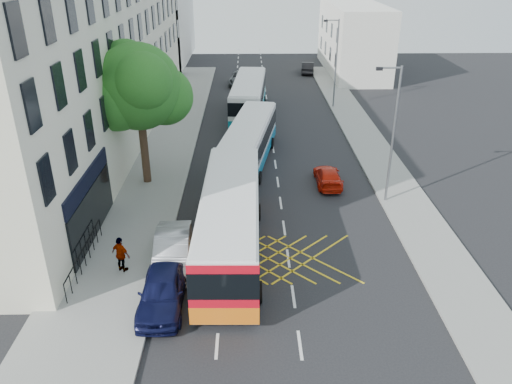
{
  "coord_description": "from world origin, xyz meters",
  "views": [
    {
      "loc": [
        -1.95,
        -14.65,
        13.7
      ],
      "look_at": [
        -1.54,
        9.0,
        2.2
      ],
      "focal_mm": 35.0,
      "sensor_mm": 36.0,
      "label": 1
    }
  ],
  "objects_px": {
    "parked_car_blue": "(163,289)",
    "red_hatchback": "(328,176)",
    "street_tree": "(138,88)",
    "distant_car_dark": "(308,68)",
    "parked_car_silver": "(172,250)",
    "lamp_near": "(392,129)",
    "bus_mid": "(249,141)",
    "pedestrian_far": "(121,254)",
    "lamp_far": "(335,59)",
    "bus_far": "(249,97)",
    "bus_near": "(231,221)",
    "distant_car_grey": "(241,78)"
  },
  "relations": [
    {
      "from": "bus_near",
      "to": "bus_far",
      "type": "bearing_deg",
      "value": 88.5
    },
    {
      "from": "bus_mid",
      "to": "red_hatchback",
      "type": "relative_size",
      "value": 2.85
    },
    {
      "from": "parked_car_silver",
      "to": "lamp_near",
      "type": "bearing_deg",
      "value": 25.32
    },
    {
      "from": "lamp_far",
      "to": "bus_near",
      "type": "relative_size",
      "value": 0.67
    },
    {
      "from": "bus_near",
      "to": "red_hatchback",
      "type": "height_order",
      "value": "bus_near"
    },
    {
      "from": "lamp_near",
      "to": "bus_mid",
      "type": "xyz_separation_m",
      "value": [
        -8.03,
        6.44,
        -3.04
      ]
    },
    {
      "from": "pedestrian_far",
      "to": "lamp_near",
      "type": "bearing_deg",
      "value": -122.59
    },
    {
      "from": "bus_near",
      "to": "red_hatchback",
      "type": "bearing_deg",
      "value": 53.66
    },
    {
      "from": "street_tree",
      "to": "red_hatchback",
      "type": "xyz_separation_m",
      "value": [
        11.72,
        -0.35,
        -5.73
      ]
    },
    {
      "from": "bus_near",
      "to": "distant_car_dark",
      "type": "relative_size",
      "value": 2.92
    },
    {
      "from": "street_tree",
      "to": "bus_near",
      "type": "bearing_deg",
      "value": -55.53
    },
    {
      "from": "parked_car_blue",
      "to": "parked_car_silver",
      "type": "height_order",
      "value": "parked_car_blue"
    },
    {
      "from": "lamp_near",
      "to": "pedestrian_far",
      "type": "distance_m",
      "value": 16.15
    },
    {
      "from": "bus_near",
      "to": "pedestrian_far",
      "type": "bearing_deg",
      "value": -159.5
    },
    {
      "from": "distant_car_dark",
      "to": "pedestrian_far",
      "type": "bearing_deg",
      "value": 78.65
    },
    {
      "from": "lamp_far",
      "to": "pedestrian_far",
      "type": "relative_size",
      "value": 4.52
    },
    {
      "from": "street_tree",
      "to": "bus_far",
      "type": "xyz_separation_m",
      "value": [
        6.67,
        14.95,
        -4.6
      ]
    },
    {
      "from": "lamp_near",
      "to": "lamp_far",
      "type": "relative_size",
      "value": 1.0
    },
    {
      "from": "lamp_near",
      "to": "pedestrian_far",
      "type": "relative_size",
      "value": 4.52
    },
    {
      "from": "red_hatchback",
      "to": "distant_car_grey",
      "type": "bearing_deg",
      "value": -77.18
    },
    {
      "from": "parked_car_blue",
      "to": "red_hatchback",
      "type": "bearing_deg",
      "value": 53.55
    },
    {
      "from": "lamp_far",
      "to": "bus_far",
      "type": "distance_m",
      "value": 8.8
    },
    {
      "from": "lamp_far",
      "to": "red_hatchback",
      "type": "xyz_separation_m",
      "value": [
        -2.99,
        -17.38,
        -4.06
      ]
    },
    {
      "from": "parked_car_silver",
      "to": "street_tree",
      "type": "bearing_deg",
      "value": 104.3
    },
    {
      "from": "lamp_near",
      "to": "distant_car_grey",
      "type": "relative_size",
      "value": 1.58
    },
    {
      "from": "lamp_far",
      "to": "bus_mid",
      "type": "height_order",
      "value": "lamp_far"
    },
    {
      "from": "pedestrian_far",
      "to": "street_tree",
      "type": "bearing_deg",
      "value": -55.69
    },
    {
      "from": "parked_car_blue",
      "to": "red_hatchback",
      "type": "relative_size",
      "value": 1.2
    },
    {
      "from": "parked_car_silver",
      "to": "distant_car_grey",
      "type": "relative_size",
      "value": 0.93
    },
    {
      "from": "street_tree",
      "to": "distant_car_dark",
      "type": "distance_m",
      "value": 35.45
    },
    {
      "from": "bus_near",
      "to": "bus_far",
      "type": "height_order",
      "value": "bus_near"
    },
    {
      "from": "lamp_near",
      "to": "red_hatchback",
      "type": "xyz_separation_m",
      "value": [
        -2.99,
        2.62,
        -4.06
      ]
    },
    {
      "from": "lamp_far",
      "to": "pedestrian_far",
      "type": "xyz_separation_m",
      "value": [
        -14.05,
        -27.1,
        -3.58
      ]
    },
    {
      "from": "bus_near",
      "to": "bus_far",
      "type": "xyz_separation_m",
      "value": [
        0.99,
        23.23,
        -0.08
      ]
    },
    {
      "from": "street_tree",
      "to": "bus_far",
      "type": "bearing_deg",
      "value": 65.95
    },
    {
      "from": "bus_far",
      "to": "distant_car_dark",
      "type": "height_order",
      "value": "bus_far"
    },
    {
      "from": "red_hatchback",
      "to": "bus_near",
      "type": "bearing_deg",
      "value": 53.1
    },
    {
      "from": "lamp_near",
      "to": "lamp_far",
      "type": "height_order",
      "value": "same"
    },
    {
      "from": "street_tree",
      "to": "parked_car_silver",
      "type": "bearing_deg",
      "value": -72.68
    },
    {
      "from": "bus_near",
      "to": "bus_mid",
      "type": "height_order",
      "value": "bus_near"
    },
    {
      "from": "pedestrian_far",
      "to": "parked_car_silver",
      "type": "bearing_deg",
      "value": -131.3
    },
    {
      "from": "distant_car_grey",
      "to": "distant_car_dark",
      "type": "distance_m",
      "value": 9.96
    },
    {
      "from": "bus_far",
      "to": "parked_car_blue",
      "type": "xyz_separation_m",
      "value": [
        -3.76,
        -27.36,
        -0.9
      ]
    },
    {
      "from": "bus_near",
      "to": "parked_car_silver",
      "type": "height_order",
      "value": "bus_near"
    },
    {
      "from": "parked_car_blue",
      "to": "distant_car_dark",
      "type": "bearing_deg",
      "value": 75.71
    },
    {
      "from": "distant_car_dark",
      "to": "bus_far",
      "type": "bearing_deg",
      "value": 73.08
    },
    {
      "from": "street_tree",
      "to": "bus_near",
      "type": "xyz_separation_m",
      "value": [
        5.68,
        -8.28,
        -4.52
      ]
    },
    {
      "from": "street_tree",
      "to": "parked_car_silver",
      "type": "relative_size",
      "value": 1.87
    },
    {
      "from": "parked_car_silver",
      "to": "distant_car_dark",
      "type": "relative_size",
      "value": 1.14
    },
    {
      "from": "parked_car_blue",
      "to": "red_hatchback",
      "type": "height_order",
      "value": "parked_car_blue"
    }
  ]
}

